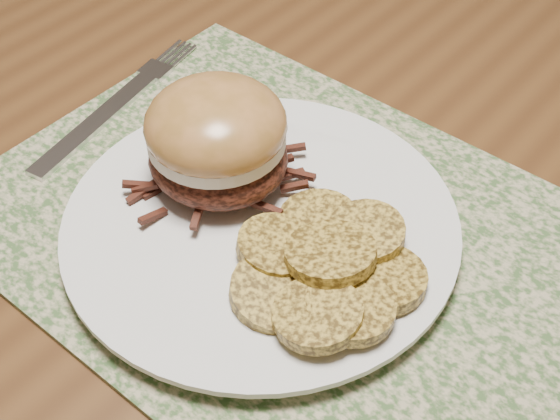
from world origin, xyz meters
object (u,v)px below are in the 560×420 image
(fork, at_px, (119,103))
(dining_table, at_px, (288,250))
(dinner_plate, at_px, (261,227))
(pork_sandwich, at_px, (217,139))

(fork, bearing_deg, dining_table, -2.71)
(dinner_plate, distance_m, fork, 0.19)
(dining_table, height_order, fork, fork)
(dinner_plate, relative_size, fork, 1.26)
(dining_table, relative_size, dinner_plate, 5.77)
(dinner_plate, relative_size, pork_sandwich, 2.18)
(dining_table, height_order, dinner_plate, dinner_plate)
(pork_sandwich, bearing_deg, dining_table, 69.78)
(dinner_plate, height_order, pork_sandwich, pork_sandwich)
(pork_sandwich, bearing_deg, dinner_plate, -3.41)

